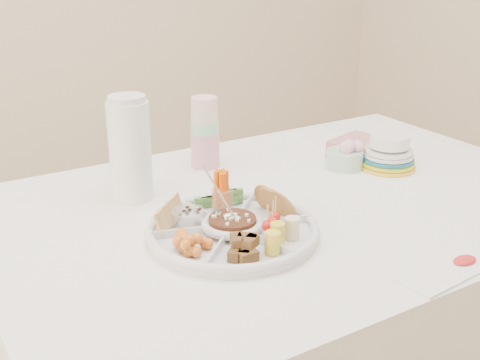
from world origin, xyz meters
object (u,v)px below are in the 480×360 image
party_tray (232,227)px  plate_stack (388,151)px  dining_table (290,324)px  thermos (130,147)px  chair (466,198)px

party_tray → plate_stack: 0.63m
dining_table → party_tray: 0.48m
dining_table → thermos: size_ratio=5.55×
dining_table → plate_stack: (0.37, 0.05, 0.43)m
thermos → plate_stack: bearing=-13.8°
party_tray → thermos: 0.36m
dining_table → party_tray: bearing=-158.2°
dining_table → thermos: bearing=147.3°
chair → plate_stack: size_ratio=6.58×
party_tray → thermos: thermos is taller
chair → plate_stack: 0.55m
thermos → plate_stack: (0.72, -0.18, -0.08)m
chair → thermos: (-1.19, 0.11, 0.36)m
thermos → plate_stack: 0.74m
chair → plate_stack: bearing=-153.2°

